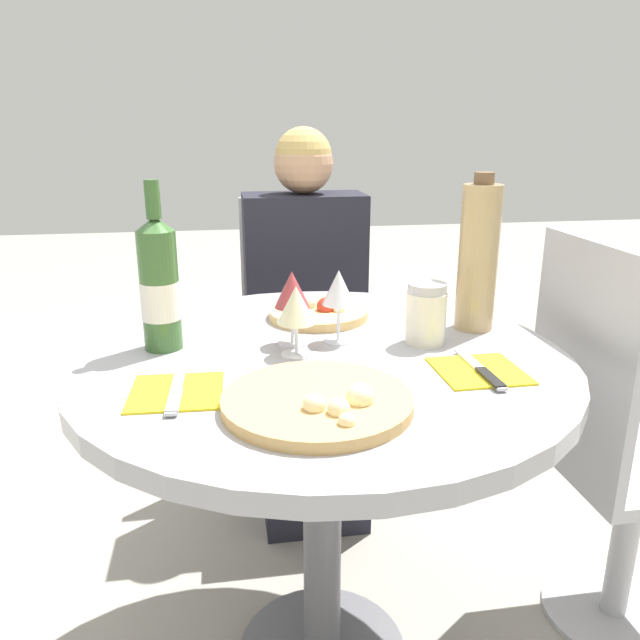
# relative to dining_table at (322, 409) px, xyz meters

# --- Properties ---
(dining_table) EXTENTS (0.95, 0.95, 0.73)m
(dining_table) POSITION_rel_dining_table_xyz_m (0.00, 0.00, 0.00)
(dining_table) COLOR slate
(dining_table) RESTS_ON ground_plane
(chair_behind_diner) EXTENTS (0.37, 0.37, 0.93)m
(chair_behind_diner) POSITION_rel_dining_table_xyz_m (0.06, 0.78, -0.17)
(chair_behind_diner) COLOR #ADADB2
(chair_behind_diner) RESTS_ON ground_plane
(seated_diner) EXTENTS (0.35, 0.39, 1.14)m
(seated_diner) POSITION_rel_dining_table_xyz_m (0.06, 0.64, -0.11)
(seated_diner) COLOR black
(seated_diner) RESTS_ON ground_plane
(chair_empty_side) EXTENTS (0.37, 0.37, 0.93)m
(chair_empty_side) POSITION_rel_dining_table_xyz_m (0.66, 0.01, -0.17)
(chair_empty_side) COLOR #ADADB2
(chair_empty_side) RESTS_ON ground_plane
(pizza_large) EXTENTS (0.30, 0.30, 0.05)m
(pizza_large) POSITION_rel_dining_table_xyz_m (-0.04, -0.23, 0.12)
(pizza_large) COLOR tan
(pizza_large) RESTS_ON dining_table
(pizza_small_far) EXTENTS (0.22, 0.22, 0.05)m
(pizza_small_far) POSITION_rel_dining_table_xyz_m (0.03, 0.24, 0.13)
(pizza_small_far) COLOR #DBB26B
(pizza_small_far) RESTS_ON dining_table
(wine_bottle) EXTENTS (0.08, 0.08, 0.33)m
(wine_bottle) POSITION_rel_dining_table_xyz_m (-0.30, 0.09, 0.24)
(wine_bottle) COLOR #38602D
(wine_bottle) RESTS_ON dining_table
(tall_carafe) EXTENTS (0.08, 0.08, 0.33)m
(tall_carafe) POSITION_rel_dining_table_xyz_m (0.35, 0.11, 0.27)
(tall_carafe) COLOR tan
(tall_carafe) RESTS_ON dining_table
(sugar_shaker) EXTENTS (0.08, 0.08, 0.12)m
(sugar_shaker) POSITION_rel_dining_table_xyz_m (0.21, 0.04, 0.17)
(sugar_shaker) COLOR silver
(sugar_shaker) RESTS_ON dining_table
(wine_glass_back_right) EXTENTS (0.07, 0.07, 0.15)m
(wine_glass_back_right) POSITION_rel_dining_table_xyz_m (0.04, 0.07, 0.22)
(wine_glass_back_right) COLOR silver
(wine_glass_back_right) RESTS_ON dining_table
(wine_glass_back_left) EXTENTS (0.07, 0.07, 0.15)m
(wine_glass_back_left) POSITION_rel_dining_table_xyz_m (-0.05, 0.07, 0.22)
(wine_glass_back_left) COLOR silver
(wine_glass_back_left) RESTS_ON dining_table
(wine_glass_front_left) EXTENTS (0.07, 0.07, 0.14)m
(wine_glass_front_left) POSITION_rel_dining_table_xyz_m (-0.05, 0.01, 0.21)
(wine_glass_front_left) COLOR silver
(wine_glass_front_left) RESTS_ON dining_table
(place_setting_left) EXTENTS (0.16, 0.19, 0.01)m
(place_setting_left) POSITION_rel_dining_table_xyz_m (-0.27, -0.14, 0.12)
(place_setting_left) COLOR yellow
(place_setting_left) RESTS_ON dining_table
(place_setting_right) EXTENTS (0.15, 0.19, 0.01)m
(place_setting_right) POSITION_rel_dining_table_xyz_m (0.26, -0.13, 0.12)
(place_setting_right) COLOR yellow
(place_setting_right) RESTS_ON dining_table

